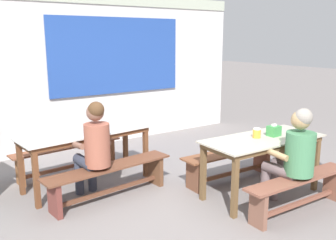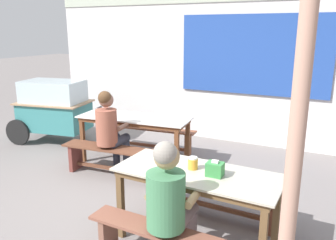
# 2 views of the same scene
# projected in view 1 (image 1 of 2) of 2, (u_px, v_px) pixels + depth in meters

# --- Properties ---
(ground_plane) EXTENTS (40.00, 40.00, 0.00)m
(ground_plane) POSITION_uv_depth(u_px,v_px,m) (175.00, 204.00, 4.47)
(ground_plane) COLOR slate
(backdrop_wall) EXTENTS (6.82, 0.23, 2.73)m
(backdrop_wall) POSITION_uv_depth(u_px,v_px,m) (79.00, 68.00, 6.55)
(backdrop_wall) COLOR silver
(backdrop_wall) RESTS_ON ground_plane
(dining_table_far) EXTENTS (1.80, 0.80, 0.75)m
(dining_table_far) POSITION_uv_depth(u_px,v_px,m) (86.00, 137.00, 4.91)
(dining_table_far) COLOR silver
(dining_table_far) RESTS_ON ground_plane
(dining_table_near) EXTENTS (1.60, 0.73, 0.75)m
(dining_table_near) POSITION_uv_depth(u_px,v_px,m) (263.00, 144.00, 4.59)
(dining_table_near) COLOR #B7B09C
(dining_table_near) RESTS_ON ground_plane
(bench_far_back) EXTENTS (1.66, 0.40, 0.42)m
(bench_far_back) POSITION_uv_depth(u_px,v_px,m) (68.00, 155.00, 5.42)
(bench_far_back) COLOR brown
(bench_far_back) RESTS_ON ground_plane
(bench_far_front) EXTENTS (1.70, 0.48, 0.42)m
(bench_far_front) POSITION_uv_depth(u_px,v_px,m) (110.00, 177.00, 4.57)
(bench_far_front) COLOR brown
(bench_far_front) RESTS_ON ground_plane
(bench_near_back) EXTENTS (1.50, 0.36, 0.42)m
(bench_near_back) POSITION_uv_depth(u_px,v_px,m) (230.00, 162.00, 5.15)
(bench_near_back) COLOR brown
(bench_near_back) RESTS_ON ground_plane
(bench_near_front) EXTENTS (1.54, 0.30, 0.42)m
(bench_near_front) POSITION_uv_depth(u_px,v_px,m) (299.00, 188.00, 4.21)
(bench_near_front) COLOR brown
(bench_near_front) RESTS_ON ground_plane
(person_near_front) EXTENTS (0.44, 0.59, 1.22)m
(person_near_front) POSITION_uv_depth(u_px,v_px,m) (294.00, 154.00, 4.16)
(person_near_front) COLOR #6C5A5C
(person_near_front) RESTS_ON ground_plane
(person_left_back_turned) EXTENTS (0.43, 0.58, 1.24)m
(person_left_back_turned) POSITION_uv_depth(u_px,v_px,m) (94.00, 146.00, 4.44)
(person_left_back_turned) COLOR #353949
(person_left_back_turned) RESTS_ON ground_plane
(tissue_box) EXTENTS (0.15, 0.12, 0.15)m
(tissue_box) POSITION_uv_depth(u_px,v_px,m) (274.00, 131.00, 4.65)
(tissue_box) COLOR #388944
(tissue_box) RESTS_ON dining_table_near
(condiment_jar) EXTENTS (0.10, 0.10, 0.12)m
(condiment_jar) POSITION_uv_depth(u_px,v_px,m) (257.00, 133.00, 4.56)
(condiment_jar) COLOR orange
(condiment_jar) RESTS_ON dining_table_near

